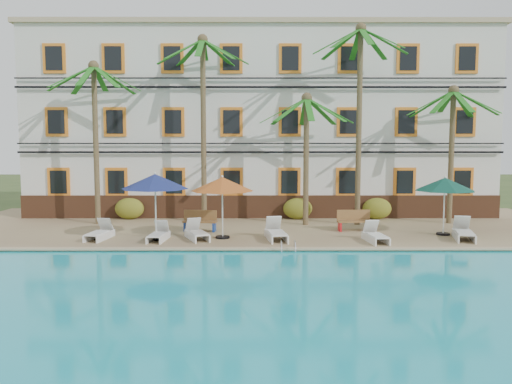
{
  "coord_description": "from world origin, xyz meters",
  "views": [
    {
      "loc": [
        -0.29,
        -18.91,
        4.08
      ],
      "look_at": [
        -0.25,
        3.0,
        2.0
      ],
      "focal_mm": 35.0,
      "sensor_mm": 36.0,
      "label": 1
    }
  ],
  "objects_px": {
    "lounger_d": "(276,232)",
    "lounger_e": "(375,235)",
    "lounger_b": "(159,234)",
    "bench_right": "(354,220)",
    "umbrella_red": "(222,185)",
    "lounger_a": "(100,233)",
    "umbrella_green": "(445,185)",
    "palm_c": "(306,138)",
    "bench_left": "(200,221)",
    "palm_a": "(95,120)",
    "umbrella_blue": "(155,182)",
    "lounger_c": "(197,233)",
    "palm_d": "(359,99)",
    "palm_e": "(452,134)",
    "pool_ladder": "(288,250)",
    "palm_b": "(203,104)",
    "lounger_f": "(464,232)"
  },
  "relations": [
    {
      "from": "lounger_b",
      "to": "bench_right",
      "type": "relative_size",
      "value": 1.1
    },
    {
      "from": "palm_c",
      "to": "lounger_a",
      "type": "height_order",
      "value": "palm_c"
    },
    {
      "from": "lounger_d",
      "to": "bench_left",
      "type": "xyz_separation_m",
      "value": [
        -3.28,
        2.05,
        0.18
      ]
    },
    {
      "from": "palm_b",
      "to": "palm_e",
      "type": "height_order",
      "value": "palm_b"
    },
    {
      "from": "lounger_f",
      "to": "palm_c",
      "type": "bearing_deg",
      "value": 148.34
    },
    {
      "from": "palm_c",
      "to": "lounger_e",
      "type": "xyz_separation_m",
      "value": [
        2.33,
        -4.23,
        -3.87
      ]
    },
    {
      "from": "umbrella_blue",
      "to": "palm_a",
      "type": "bearing_deg",
      "value": 132.08
    },
    {
      "from": "bench_left",
      "to": "palm_a",
      "type": "bearing_deg",
      "value": 158.06
    },
    {
      "from": "palm_e",
      "to": "umbrella_blue",
      "type": "relative_size",
      "value": 2.43
    },
    {
      "from": "palm_e",
      "to": "bench_left",
      "type": "bearing_deg",
      "value": -169.35
    },
    {
      "from": "lounger_d",
      "to": "lounger_e",
      "type": "distance_m",
      "value": 3.94
    },
    {
      "from": "palm_d",
      "to": "umbrella_red",
      "type": "xyz_separation_m",
      "value": [
        -6.25,
        -3.48,
        -3.76
      ]
    },
    {
      "from": "palm_d",
      "to": "bench_left",
      "type": "relative_size",
      "value": 6.1
    },
    {
      "from": "palm_c",
      "to": "lounger_a",
      "type": "relative_size",
      "value": 3.52
    },
    {
      "from": "palm_a",
      "to": "palm_c",
      "type": "height_order",
      "value": "palm_a"
    },
    {
      "from": "umbrella_blue",
      "to": "lounger_d",
      "type": "height_order",
      "value": "umbrella_blue"
    },
    {
      "from": "lounger_a",
      "to": "lounger_d",
      "type": "bearing_deg",
      "value": -0.98
    },
    {
      "from": "lounger_b",
      "to": "lounger_d",
      "type": "relative_size",
      "value": 0.84
    },
    {
      "from": "lounger_d",
      "to": "pool_ladder",
      "type": "height_order",
      "value": "lounger_d"
    },
    {
      "from": "palm_b",
      "to": "lounger_e",
      "type": "relative_size",
      "value": 5.15
    },
    {
      "from": "bench_left",
      "to": "bench_right",
      "type": "xyz_separation_m",
      "value": [
        6.85,
        0.06,
        0.0
      ]
    },
    {
      "from": "umbrella_blue",
      "to": "lounger_e",
      "type": "xyz_separation_m",
      "value": [
        8.79,
        -0.6,
        -2.07
      ]
    },
    {
      "from": "palm_c",
      "to": "lounger_b",
      "type": "xyz_separation_m",
      "value": [
        -6.3,
        -3.94,
        -3.88
      ]
    },
    {
      "from": "palm_a",
      "to": "lounger_f",
      "type": "bearing_deg",
      "value": -14.26
    },
    {
      "from": "palm_a",
      "to": "pool_ladder",
      "type": "height_order",
      "value": "palm_a"
    },
    {
      "from": "umbrella_blue",
      "to": "lounger_c",
      "type": "xyz_separation_m",
      "value": [
        1.66,
        -0.04,
        -2.07
      ]
    },
    {
      "from": "lounger_a",
      "to": "pool_ladder",
      "type": "xyz_separation_m",
      "value": [
        7.53,
        -2.12,
        -0.26
      ]
    },
    {
      "from": "umbrella_red",
      "to": "bench_right",
      "type": "relative_size",
      "value": 1.7
    },
    {
      "from": "lounger_e",
      "to": "bench_right",
      "type": "bearing_deg",
      "value": 97.67
    },
    {
      "from": "palm_c",
      "to": "lounger_b",
      "type": "relative_size",
      "value": 3.75
    },
    {
      "from": "umbrella_red",
      "to": "lounger_c",
      "type": "xyz_separation_m",
      "value": [
        -1.04,
        -0.22,
        -1.95
      ]
    },
    {
      "from": "palm_c",
      "to": "umbrella_red",
      "type": "bearing_deg",
      "value": -137.49
    },
    {
      "from": "bench_right",
      "to": "lounger_b",
      "type": "bearing_deg",
      "value": -164.65
    },
    {
      "from": "lounger_a",
      "to": "umbrella_green",
      "type": "bearing_deg",
      "value": 3.78
    },
    {
      "from": "palm_b",
      "to": "lounger_c",
      "type": "bearing_deg",
      "value": -88.16
    },
    {
      "from": "palm_c",
      "to": "pool_ladder",
      "type": "xyz_separation_m",
      "value": [
        -1.22,
        -5.78,
        -4.13
      ]
    },
    {
      "from": "palm_b",
      "to": "palm_d",
      "type": "relative_size",
      "value": 0.96
    },
    {
      "from": "umbrella_green",
      "to": "lounger_a",
      "type": "relative_size",
      "value": 1.42
    },
    {
      "from": "palm_a",
      "to": "pool_ladder",
      "type": "relative_size",
      "value": 10.49
    },
    {
      "from": "palm_d",
      "to": "umbrella_blue",
      "type": "distance_m",
      "value": 10.33
    },
    {
      "from": "pool_ladder",
      "to": "umbrella_blue",
      "type": "bearing_deg",
      "value": 157.77
    },
    {
      "from": "palm_e",
      "to": "lounger_b",
      "type": "height_order",
      "value": "palm_e"
    },
    {
      "from": "palm_d",
      "to": "lounger_b",
      "type": "relative_size",
      "value": 5.66
    },
    {
      "from": "lounger_b",
      "to": "bench_left",
      "type": "distance_m",
      "value": 2.64
    },
    {
      "from": "lounger_a",
      "to": "bench_right",
      "type": "relative_size",
      "value": 1.17
    },
    {
      "from": "palm_d",
      "to": "palm_e",
      "type": "height_order",
      "value": "palm_d"
    },
    {
      "from": "palm_a",
      "to": "lounger_c",
      "type": "distance_m",
      "value": 8.18
    },
    {
      "from": "lounger_a",
      "to": "palm_a",
      "type": "bearing_deg",
      "value": 108.25
    },
    {
      "from": "bench_left",
      "to": "pool_ladder",
      "type": "distance_m",
      "value": 5.46
    },
    {
      "from": "umbrella_red",
      "to": "pool_ladder",
      "type": "height_order",
      "value": "umbrella_red"
    }
  ]
}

